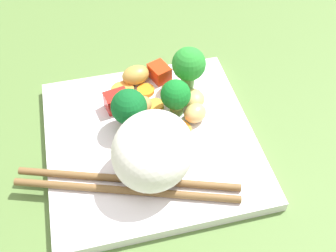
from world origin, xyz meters
TOP-DOWN VIEW (x-y plane):
  - ground_plane at (0.00, 0.00)cm, footprint 110.00×110.00cm
  - square_plate at (0.00, 0.00)cm, footprint 23.47×23.47cm
  - rice_mound at (-0.54, -4.47)cm, footprint 11.59×11.99cm
  - broccoli_floret_0 at (3.61, 3.08)cm, footprint 3.50×3.50cm
  - broccoli_floret_1 at (6.09, 6.86)cm, footprint 4.08×4.08cm
  - broccoli_floret_2 at (-1.90, 2.21)cm, footprint 4.06×4.06cm
  - carrot_slice_0 at (1.43, 4.31)cm, footprint 2.81×2.81cm
  - carrot_slice_1 at (2.06, 1.36)cm, footprint 3.55×3.55cm
  - carrot_slice_2 at (-2.00, 7.66)cm, footprint 3.16×3.16cm
  - carrot_slice_3 at (0.83, 7.28)cm, footprint 2.70×2.70cm
  - carrot_slice_4 at (3.98, 6.56)cm, footprint 3.03×3.03cm
  - carrot_slice_5 at (3.32, -0.48)cm, footprint 3.36×3.36cm
  - pepper_chunk_0 at (-2.95, 5.41)cm, footprint 3.12×2.60cm
  - pepper_chunk_1 at (3.02, 9.38)cm, footprint 2.93×3.23cm
  - pepper_chunk_2 at (1.07, -0.57)cm, footprint 4.59×4.55cm
  - pepper_chunk_3 at (-0.96, 0.41)cm, footprint 3.93×4.01cm
  - chicken_piece_0 at (5.99, 4.07)cm, footprint 2.88×3.07cm
  - chicken_piece_1 at (-0.68, 4.02)cm, footprint 4.47×4.09cm
  - chicken_piece_2 at (5.57, 1.55)cm, footprint 3.59×3.44cm
  - chicken_piece_3 at (0.41, 9.38)cm, footprint 4.09×3.46cm
  - chopstick_pair at (-3.56, -5.93)cm, footprint 22.55×9.12cm

SIDE VIEW (x-z plane):
  - ground_plane at x=0.00cm, z-range -2.00..0.00cm
  - square_plate at x=0.00cm, z-range 0.00..1.32cm
  - carrot_slice_3 at x=0.83cm, z-range 1.32..1.81cm
  - carrot_slice_4 at x=3.98cm, z-range 1.32..1.87cm
  - carrot_slice_5 at x=3.32cm, z-range 1.32..1.88cm
  - carrot_slice_0 at x=1.43cm, z-range 1.32..2.03cm
  - carrot_slice_2 at x=-2.00cm, z-range 1.32..2.04cm
  - chopstick_pair at x=-3.56cm, z-range 1.32..2.10cm
  - carrot_slice_1 at x=2.06cm, z-range 1.32..2.10cm
  - chicken_piece_0 at x=5.99cm, z-range 1.32..3.03cm
  - pepper_chunk_1 at x=3.02cm, z-range 1.32..3.26cm
  - chicken_piece_1 at x=-0.68cm, z-range 1.32..3.33cm
  - pepper_chunk_2 at x=1.07cm, z-range 1.32..3.33cm
  - chicken_piece_2 at x=5.57cm, z-range 1.32..3.38cm
  - pepper_chunk_0 at x=-2.95cm, z-range 1.32..3.49cm
  - chicken_piece_3 at x=0.41cm, z-range 1.32..3.53cm
  - pepper_chunk_3 at x=-0.96cm, z-range 1.32..3.68cm
  - broccoli_floret_0 at x=3.61cm, z-range 1.71..6.50cm
  - broccoli_floret_2 at x=-1.90cm, z-range 1.80..6.99cm
  - rice_mound at x=-0.54cm, z-range 1.32..8.22cm
  - broccoli_floret_1 at x=6.09cm, z-range 1.93..7.94cm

